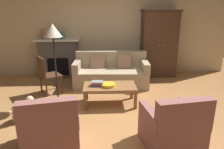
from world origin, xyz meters
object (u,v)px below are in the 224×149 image
object	(u,v)px
mantel_vase_terracotta	(43,34)
armchair_near_left	(51,129)
coffee_table	(110,88)
mantel_vase_slate	(57,34)
fruit_bowl	(108,85)
book_stack	(97,83)
fireplace	(59,58)
armchair_near_right	(173,129)
dog	(22,107)
mantel_vase_jade	(63,36)
side_chair_wooden	(47,73)
armoire	(159,44)
floor_lamp	(53,35)
couch	(111,73)

from	to	relation	value
mantel_vase_terracotta	armchair_near_left	size ratio (longest dim) A/B	0.33
coffee_table	mantel_vase_slate	size ratio (longest dim) A/B	3.95
fruit_bowl	book_stack	xyz separation A→B (m)	(-0.22, 0.05, 0.02)
book_stack	mantel_vase_slate	distance (m)	2.44
fireplace	armchair_near_right	bearing A→B (deg)	-57.80
mantel_vase_slate	armchair_near_right	size ratio (longest dim) A/B	0.32
fruit_bowl	mantel_vase_slate	xyz separation A→B (m)	(-1.38, 2.05, 0.81)
book_stack	dog	bearing A→B (deg)	-157.17
coffee_table	mantel_vase_jade	size ratio (longest dim) A/B	5.67
coffee_table	dog	bearing A→B (deg)	-160.64
fireplace	coffee_table	bearing A→B (deg)	-55.06
mantel_vase_slate	armchair_near_right	distance (m)	4.31
fruit_bowl	mantel_vase_terracotta	xyz separation A→B (m)	(-1.76, 2.05, 0.82)
fireplace	book_stack	bearing A→B (deg)	-60.26
mantel_vase_jade	side_chair_wooden	distance (m)	1.51
fireplace	armoire	size ratio (longest dim) A/B	0.65
mantel_vase_jade	dog	world-z (taller)	mantel_vase_jade
armchair_near_right	floor_lamp	bearing A→B (deg)	139.87
armoire	mantel_vase_jade	xyz separation A→B (m)	(-2.77, 0.06, 0.25)
side_chair_wooden	floor_lamp	xyz separation A→B (m)	(0.35, -0.60, 0.95)
mantel_vase_jade	fruit_bowl	bearing A→B (deg)	-59.69
couch	coffee_table	world-z (taller)	couch
mantel_vase_jade	armchair_near_left	world-z (taller)	mantel_vase_jade
side_chair_wooden	dog	distance (m)	1.31
armchair_near_left	armchair_near_right	world-z (taller)	same
fruit_bowl	book_stack	bearing A→B (deg)	167.87
mantel_vase_terracotta	mantel_vase_jade	size ratio (longest dim) A/B	1.51
fruit_bowl	armchair_near_right	size ratio (longest dim) A/B	0.35
armchair_near_left	dog	bearing A→B (deg)	128.94
couch	floor_lamp	world-z (taller)	floor_lamp
armchair_near_left	floor_lamp	xyz separation A→B (m)	(-0.19, 1.56, 1.15)
armchair_near_right	fruit_bowl	bearing A→B (deg)	120.07
fireplace	armoire	distance (m)	2.98
armchair_near_right	side_chair_wooden	xyz separation A→B (m)	(-2.30, 2.24, 0.20)
fruit_bowl	mantel_vase_slate	world-z (taller)	mantel_vase_slate
dog	book_stack	bearing A→B (deg)	22.83
coffee_table	mantel_vase_terracotta	xyz separation A→B (m)	(-1.79, 2.00, 0.90)
fruit_bowl	book_stack	world-z (taller)	book_stack
mantel_vase_slate	dog	xyz separation A→B (m)	(-0.23, -2.58, -1.01)
armoire	mantel_vase_slate	distance (m)	2.96
side_chair_wooden	dog	xyz separation A→B (m)	(-0.18, -1.27, -0.27)
book_stack	floor_lamp	bearing A→B (deg)	174.09
coffee_table	floor_lamp	distance (m)	1.57
floor_lamp	armchair_near_left	bearing A→B (deg)	-83.02
armoire	couch	world-z (taller)	armoire
armchair_near_right	dog	size ratio (longest dim) A/B	1.69
fruit_bowl	dog	distance (m)	1.70
mantel_vase_terracotta	dog	world-z (taller)	mantel_vase_terracotta
armchair_near_right	book_stack	bearing A→B (deg)	125.19
mantel_vase_slate	armchair_near_right	bearing A→B (deg)	-57.67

